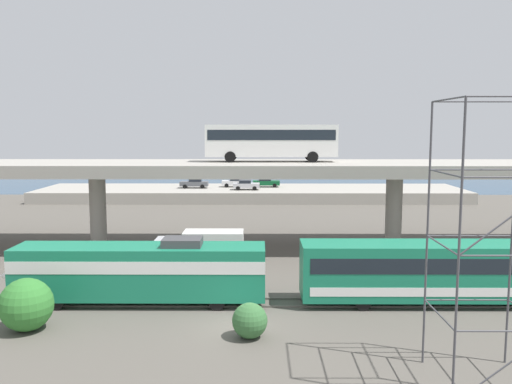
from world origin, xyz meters
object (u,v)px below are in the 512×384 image
(train_locomotive, at_px, (128,269))
(scaffolding_tower, at_px, (489,235))
(transit_bus_on_overpass, at_px, (271,139))
(train_coach_lead, at_px, (469,270))
(parked_car_3, at_px, (246,185))
(parked_car_0, at_px, (266,182))
(parked_car_1, at_px, (194,183))
(service_truck_west, at_px, (202,249))
(parked_car_2, at_px, (235,182))

(train_locomotive, bearing_deg, scaffolding_tower, 149.41)
(transit_bus_on_overpass, relative_size, scaffolding_tower, 0.99)
(train_coach_lead, distance_m, parked_car_3, 50.78)
(transit_bus_on_overpass, bearing_deg, parked_car_0, -90.01)
(parked_car_0, bearing_deg, transit_bus_on_overpass, -90.01)
(parked_car_1, bearing_deg, train_coach_lead, 114.50)
(train_locomotive, height_order, service_truck_west, train_locomotive)
(train_coach_lead, distance_m, scaffolding_tower, 11.90)
(parked_car_0, relative_size, parked_car_1, 0.98)
(parked_car_3, bearing_deg, parked_car_0, 52.40)
(train_locomotive, distance_m, parked_car_2, 52.71)
(parked_car_1, distance_m, parked_car_3, 8.56)
(parked_car_1, bearing_deg, service_truck_west, 97.65)
(train_coach_lead, relative_size, parked_car_0, 4.88)
(train_coach_lead, relative_size, parked_car_2, 5.06)
(parked_car_3, bearing_deg, scaffolding_tower, -78.89)
(service_truck_west, distance_m, parked_car_2, 44.42)
(parked_car_2, relative_size, parked_car_3, 1.02)
(parked_car_0, bearing_deg, train_locomotive, -100.04)
(parked_car_1, xyz_separation_m, parked_car_2, (6.33, 1.55, -0.00))
(transit_bus_on_overpass, relative_size, parked_car_1, 2.74)
(train_coach_lead, height_order, parked_car_3, train_coach_lead)
(parked_car_0, bearing_deg, train_coach_lead, -77.17)
(service_truck_west, height_order, parked_car_1, parked_car_1)
(train_locomotive, height_order, transit_bus_on_overpass, transit_bus_on_overpass)
(train_coach_lead, xyz_separation_m, service_truck_west, (-17.48, 8.13, -0.53))
(train_locomotive, bearing_deg, parked_car_0, -100.04)
(transit_bus_on_overpass, bearing_deg, service_truck_west, 57.73)
(parked_car_2, bearing_deg, scaffolding_tower, 102.05)
(parked_car_3, bearing_deg, train_locomotive, -97.30)
(train_locomotive, distance_m, transit_bus_on_overpass, 20.74)
(scaffolding_tower, bearing_deg, parked_car_3, 101.11)
(parked_car_0, distance_m, parked_car_1, 11.38)
(train_coach_lead, bearing_deg, transit_bus_on_overpass, -54.61)
(parked_car_2, bearing_deg, parked_car_3, 114.87)
(parked_car_1, bearing_deg, scaffolding_tower, 107.84)
(service_truck_west, bearing_deg, train_locomotive, 65.07)
(train_locomotive, distance_m, parked_car_3, 48.90)
(parked_car_0, height_order, parked_car_1, same)
(train_locomotive, relative_size, parked_car_3, 4.13)
(parked_car_0, xyz_separation_m, parked_car_2, (-4.95, 0.03, -0.00))
(parked_car_0, bearing_deg, parked_car_3, -127.60)
(parked_car_0, xyz_separation_m, parked_car_1, (-11.27, -1.51, 0.00))
(train_locomotive, height_order, parked_car_3, train_locomotive)
(parked_car_2, xyz_separation_m, parked_car_3, (1.87, -4.03, 0.00))
(train_locomotive, bearing_deg, service_truck_west, -114.93)
(scaffolding_tower, xyz_separation_m, parked_car_3, (-11.60, 59.03, -4.06))
(service_truck_west, bearing_deg, scaffolding_tower, 126.96)
(scaffolding_tower, xyz_separation_m, parked_car_1, (-19.79, 61.51, -4.06))
(parked_car_2, height_order, parked_car_3, same)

